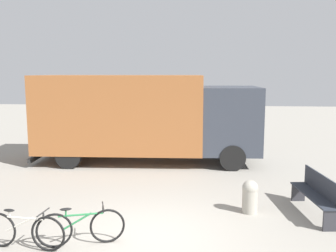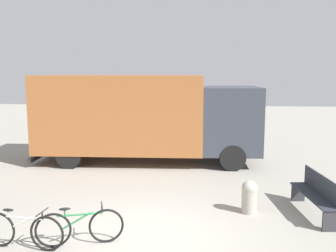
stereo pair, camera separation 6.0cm
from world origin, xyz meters
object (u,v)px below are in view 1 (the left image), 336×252
Objects in this scene: delivery_truck at (144,115)px; bicycle_near at (23,231)px; bollard_near_bench at (250,195)px; bicycle_middle at (81,227)px; park_bench at (317,193)px.

delivery_truck reaches higher than bicycle_near.
bollard_near_bench reaches higher than bicycle_near.
delivery_truck is at bearing 85.88° from bicycle_near.
bicycle_middle is 3.96m from bollard_near_bench.
park_bench is 6.39m from bicycle_near.
delivery_truck is 6.90m from park_bench.
bollard_near_bench is (3.43, 1.98, 0.06)m from bicycle_middle.
park_bench is at bearing 0.33° from bollard_near_bench.
delivery_truck is 7.33m from bicycle_near.
bicycle_near is 1.05m from bicycle_middle.
bollard_near_bench is at bearing 12.39° from bicycle_middle.
bicycle_middle is at bearing -93.72° from delivery_truck.
park_bench is 1.20× the size of bicycle_near.
park_bench is 2.54× the size of bollard_near_bench.
bollard_near_bench is (-1.53, -0.01, -0.10)m from park_bench.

